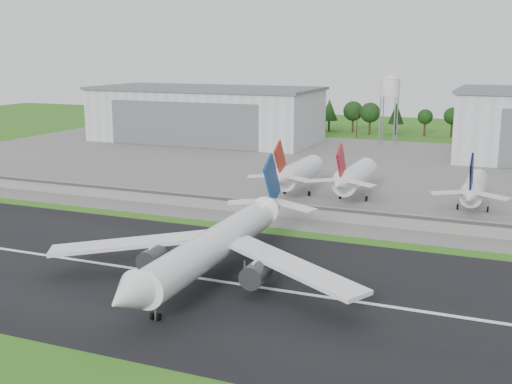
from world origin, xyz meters
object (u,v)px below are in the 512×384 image
at_px(parked_jet_navy, 474,189).
at_px(parked_jet_red_a, 295,173).
at_px(main_airliner, 212,254).
at_px(parked_jet_red_b, 353,177).

bearing_deg(parked_jet_navy, parked_jet_red_a, 179.91).
xyz_separation_m(parked_jet_red_a, parked_jet_navy, (45.30, -0.07, -0.44)).
xyz_separation_m(main_airliner, parked_jet_navy, (36.93, 66.95, 1.00)).
bearing_deg(parked_jet_red_a, parked_jet_navy, -0.09).
xyz_separation_m(parked_jet_red_b, parked_jet_navy, (29.74, -0.08, -0.48)).
height_order(parked_jet_red_a, parked_jet_navy, parked_jet_red_a).
height_order(parked_jet_red_a, parked_jet_red_b, parked_jet_red_b).
bearing_deg(parked_jet_red_b, main_airliner, -96.12).
bearing_deg(parked_jet_red_a, main_airliner, -82.88).
height_order(main_airliner, parked_jet_red_a, main_airliner).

